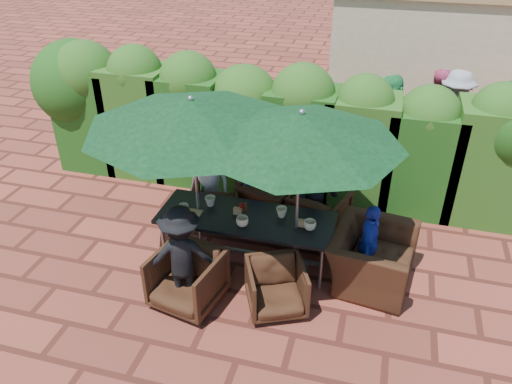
% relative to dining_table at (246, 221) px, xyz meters
% --- Properties ---
extents(ground, '(80.00, 80.00, 0.00)m').
position_rel_dining_table_xyz_m(ground, '(-0.14, -0.16, -0.68)').
color(ground, brown).
rests_on(ground, ground).
extents(dining_table, '(2.48, 0.90, 0.75)m').
position_rel_dining_table_xyz_m(dining_table, '(0.00, 0.00, 0.00)').
color(dining_table, black).
rests_on(dining_table, ground).
extents(umbrella_left, '(2.86, 2.86, 2.46)m').
position_rel_dining_table_xyz_m(umbrella_left, '(-0.71, 0.00, 1.54)').
color(umbrella_left, gray).
rests_on(umbrella_left, ground).
extents(umbrella_right, '(2.60, 2.60, 2.46)m').
position_rel_dining_table_xyz_m(umbrella_right, '(0.73, -0.07, 1.54)').
color(umbrella_right, gray).
rests_on(umbrella_right, ground).
extents(chair_far_left, '(0.87, 0.84, 0.75)m').
position_rel_dining_table_xyz_m(chair_far_left, '(-0.74, 0.86, -0.30)').
color(chair_far_left, black).
rests_on(chair_far_left, ground).
extents(chair_far_mid, '(1.01, 0.98, 0.83)m').
position_rel_dining_table_xyz_m(chair_far_mid, '(0.08, 1.05, -0.26)').
color(chair_far_mid, black).
rests_on(chair_far_mid, ground).
extents(chair_far_right, '(0.98, 0.95, 0.82)m').
position_rel_dining_table_xyz_m(chair_far_right, '(0.90, 0.94, -0.27)').
color(chair_far_right, black).
rests_on(chair_far_right, ground).
extents(chair_near_left, '(0.95, 0.91, 0.84)m').
position_rel_dining_table_xyz_m(chair_near_left, '(-0.49, -1.05, -0.26)').
color(chair_near_left, black).
rests_on(chair_near_left, ground).
extents(chair_near_right, '(0.93, 0.91, 0.74)m').
position_rel_dining_table_xyz_m(chair_near_right, '(0.65, -0.86, -0.31)').
color(chair_near_right, black).
rests_on(chair_near_right, ground).
extents(chair_end_right, '(0.94, 1.30, 1.05)m').
position_rel_dining_table_xyz_m(chair_end_right, '(1.78, 0.00, -0.15)').
color(chair_end_right, black).
rests_on(chair_end_right, ground).
extents(adult_far_left, '(0.67, 0.40, 1.35)m').
position_rel_dining_table_xyz_m(adult_far_left, '(-0.88, 0.94, -0.00)').
color(adult_far_left, silver).
rests_on(adult_far_left, ground).
extents(adult_far_mid, '(0.57, 0.51, 1.30)m').
position_rel_dining_table_xyz_m(adult_far_mid, '(-0.10, 0.93, -0.03)').
color(adult_far_mid, '#2032B1').
rests_on(adult_far_mid, ground).
extents(adult_far_right, '(0.70, 0.45, 1.42)m').
position_rel_dining_table_xyz_m(adult_far_right, '(0.83, 0.90, 0.03)').
color(adult_far_right, black).
rests_on(adult_far_right, ground).
extents(adult_near_left, '(1.00, 0.71, 1.43)m').
position_rel_dining_table_xyz_m(adult_near_left, '(-0.55, -1.02, 0.04)').
color(adult_near_left, black).
rests_on(adult_near_left, ground).
extents(adult_end_right, '(0.36, 0.70, 1.18)m').
position_rel_dining_table_xyz_m(adult_end_right, '(1.71, 0.04, -0.09)').
color(adult_end_right, '#2032B1').
rests_on(adult_end_right, ground).
extents(child_left, '(0.38, 0.34, 0.88)m').
position_rel_dining_table_xyz_m(child_left, '(-0.33, 1.05, -0.24)').
color(child_left, '#DB4D7F').
rests_on(child_left, ground).
extents(child_right, '(0.38, 0.33, 0.92)m').
position_rel_dining_table_xyz_m(child_right, '(0.42, 1.12, -0.21)').
color(child_right, '#A352B2').
rests_on(child_right, ground).
extents(pedestrian_a, '(1.63, 1.23, 1.66)m').
position_rel_dining_table_xyz_m(pedestrian_a, '(1.77, 4.11, 0.15)').
color(pedestrian_a, green).
rests_on(pedestrian_a, ground).
extents(pedestrian_b, '(0.91, 0.62, 1.78)m').
position_rel_dining_table_xyz_m(pedestrian_b, '(2.61, 4.31, 0.21)').
color(pedestrian_b, '#DB4D7F').
rests_on(pedestrian_b, ground).
extents(pedestrian_c, '(1.29, 0.94, 1.84)m').
position_rel_dining_table_xyz_m(pedestrian_c, '(2.95, 4.11, 0.24)').
color(pedestrian_c, '#97969E').
rests_on(pedestrian_c, ground).
extents(cup_a, '(0.15, 0.15, 0.12)m').
position_rel_dining_table_xyz_m(cup_a, '(-0.89, -0.12, 0.13)').
color(cup_a, beige).
rests_on(cup_a, dining_table).
extents(cup_b, '(0.15, 0.15, 0.15)m').
position_rel_dining_table_xyz_m(cup_b, '(-0.58, 0.14, 0.15)').
color(cup_b, beige).
rests_on(cup_b, dining_table).
extents(cup_c, '(0.17, 0.17, 0.14)m').
position_rel_dining_table_xyz_m(cup_c, '(0.01, -0.22, 0.14)').
color(cup_c, beige).
rests_on(cup_c, dining_table).
extents(cup_d, '(0.15, 0.15, 0.14)m').
position_rel_dining_table_xyz_m(cup_d, '(0.48, 0.13, 0.15)').
color(cup_d, beige).
rests_on(cup_d, dining_table).
extents(cup_e, '(0.17, 0.17, 0.14)m').
position_rel_dining_table_xyz_m(cup_e, '(0.91, -0.07, 0.14)').
color(cup_e, beige).
rests_on(cup_e, dining_table).
extents(ketchup_bottle, '(0.04, 0.04, 0.17)m').
position_rel_dining_table_xyz_m(ketchup_bottle, '(-0.09, 0.06, 0.16)').
color(ketchup_bottle, '#B20C0A').
rests_on(ketchup_bottle, dining_table).
extents(sauce_bottle, '(0.04, 0.04, 0.17)m').
position_rel_dining_table_xyz_m(sauce_bottle, '(-0.03, 0.08, 0.16)').
color(sauce_bottle, '#4C230C').
rests_on(sauce_bottle, dining_table).
extents(serving_tray, '(0.35, 0.25, 0.02)m').
position_rel_dining_table_xyz_m(serving_tray, '(-0.80, -0.15, 0.08)').
color(serving_tray, tan).
rests_on(serving_tray, dining_table).
extents(number_block_left, '(0.12, 0.06, 0.10)m').
position_rel_dining_table_xyz_m(number_block_left, '(-0.13, 0.03, 0.12)').
color(number_block_left, tan).
rests_on(number_block_left, dining_table).
extents(number_block_right, '(0.12, 0.06, 0.10)m').
position_rel_dining_table_xyz_m(number_block_right, '(0.79, -0.02, 0.12)').
color(number_block_right, tan).
rests_on(number_block_right, dining_table).
extents(hedge_wall, '(9.10, 1.60, 2.43)m').
position_rel_dining_table_xyz_m(hedge_wall, '(-0.45, 2.16, 0.64)').
color(hedge_wall, '#143E11').
rests_on(hedge_wall, ground).
extents(building, '(6.20, 3.08, 3.20)m').
position_rel_dining_table_xyz_m(building, '(3.36, 6.83, 0.93)').
color(building, beige).
rests_on(building, ground).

